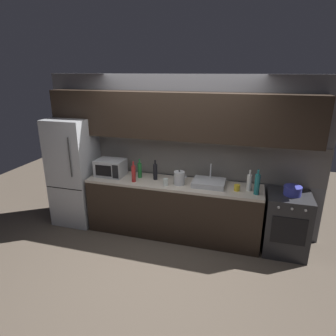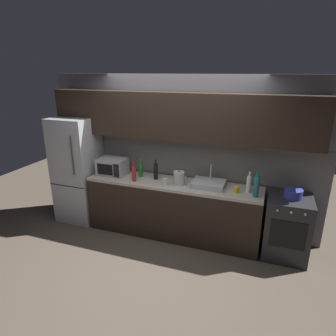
{
  "view_description": "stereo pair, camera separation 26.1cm",
  "coord_description": "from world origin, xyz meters",
  "px_view_note": "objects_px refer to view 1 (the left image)",
  "views": [
    {
      "loc": [
        1.1,
        -3.16,
        2.55
      ],
      "look_at": [
        -0.08,
        0.9,
        1.13
      ],
      "focal_mm": 31.1,
      "sensor_mm": 36.0,
      "label": 1
    },
    {
      "loc": [
        1.35,
        -3.08,
        2.55
      ],
      "look_at": [
        -0.08,
        0.9,
        1.13
      ],
      "focal_mm": 31.1,
      "sensor_mm": 36.0,
      "label": 2
    }
  ],
  "objects_px": {
    "wine_bottle_teal": "(257,184)",
    "wine_bottle_white": "(249,182)",
    "microwave": "(111,168)",
    "kettle": "(179,178)",
    "cooking_pot": "(293,191)",
    "oven_range": "(286,223)",
    "mug_clear": "(166,182)",
    "mug_yellow": "(237,188)",
    "wine_bottle_dark": "(155,172)",
    "refrigerator": "(74,171)",
    "wine_bottle_red": "(134,173)",
    "wine_bottle_green": "(140,170)"
  },
  "relations": [
    {
      "from": "kettle",
      "to": "mug_yellow",
      "type": "distance_m",
      "value": 0.86
    },
    {
      "from": "microwave",
      "to": "oven_range",
      "type": "bearing_deg",
      "value": -0.41
    },
    {
      "from": "wine_bottle_dark",
      "to": "mug_clear",
      "type": "height_order",
      "value": "wine_bottle_dark"
    },
    {
      "from": "kettle",
      "to": "wine_bottle_green",
      "type": "distance_m",
      "value": 0.7
    },
    {
      "from": "mug_clear",
      "to": "wine_bottle_white",
      "type": "bearing_deg",
      "value": 6.71
    },
    {
      "from": "wine_bottle_dark",
      "to": "cooking_pot",
      "type": "xyz_separation_m",
      "value": [
        2.03,
        -0.05,
        -0.07
      ]
    },
    {
      "from": "refrigerator",
      "to": "cooking_pot",
      "type": "xyz_separation_m",
      "value": [
        3.47,
        0.0,
        0.06
      ]
    },
    {
      "from": "refrigerator",
      "to": "wine_bottle_dark",
      "type": "bearing_deg",
      "value": 2.01
    },
    {
      "from": "wine_bottle_dark",
      "to": "cooking_pot",
      "type": "bearing_deg",
      "value": -1.42
    },
    {
      "from": "wine_bottle_white",
      "to": "wine_bottle_dark",
      "type": "relative_size",
      "value": 0.97
    },
    {
      "from": "kettle",
      "to": "wine_bottle_white",
      "type": "distance_m",
      "value": 1.02
    },
    {
      "from": "refrigerator",
      "to": "microwave",
      "type": "height_order",
      "value": "refrigerator"
    },
    {
      "from": "microwave",
      "to": "wine_bottle_red",
      "type": "relative_size",
      "value": 1.4
    },
    {
      "from": "mug_clear",
      "to": "mug_yellow",
      "type": "height_order",
      "value": "mug_clear"
    },
    {
      "from": "wine_bottle_red",
      "to": "wine_bottle_green",
      "type": "distance_m",
      "value": 0.21
    },
    {
      "from": "wine_bottle_dark",
      "to": "mug_yellow",
      "type": "distance_m",
      "value": 1.28
    },
    {
      "from": "kettle",
      "to": "wine_bottle_dark",
      "type": "height_order",
      "value": "wine_bottle_dark"
    },
    {
      "from": "wine_bottle_teal",
      "to": "wine_bottle_white",
      "type": "bearing_deg",
      "value": 134.2
    },
    {
      "from": "wine_bottle_red",
      "to": "mug_clear",
      "type": "bearing_deg",
      "value": -0.58
    },
    {
      "from": "wine_bottle_red",
      "to": "wine_bottle_dark",
      "type": "xyz_separation_m",
      "value": [
        0.29,
        0.19,
        -0.0
      ]
    },
    {
      "from": "kettle",
      "to": "wine_bottle_red",
      "type": "distance_m",
      "value": 0.71
    },
    {
      "from": "wine_bottle_green",
      "to": "mug_yellow",
      "type": "height_order",
      "value": "wine_bottle_green"
    },
    {
      "from": "wine_bottle_white",
      "to": "mug_clear",
      "type": "distance_m",
      "value": 1.22
    },
    {
      "from": "wine_bottle_dark",
      "to": "cooking_pot",
      "type": "height_order",
      "value": "wine_bottle_dark"
    },
    {
      "from": "cooking_pot",
      "to": "oven_range",
      "type": "bearing_deg",
      "value": -176.28
    },
    {
      "from": "wine_bottle_dark",
      "to": "microwave",
      "type": "bearing_deg",
      "value": -177.59
    },
    {
      "from": "wine_bottle_dark",
      "to": "wine_bottle_red",
      "type": "bearing_deg",
      "value": -146.36
    },
    {
      "from": "wine_bottle_green",
      "to": "cooking_pot",
      "type": "bearing_deg",
      "value": -1.56
    },
    {
      "from": "wine_bottle_red",
      "to": "oven_range",
      "type": "bearing_deg",
      "value": 3.51
    },
    {
      "from": "oven_range",
      "to": "wine_bottle_dark",
      "type": "bearing_deg",
      "value": 178.52
    },
    {
      "from": "wine_bottle_white",
      "to": "wine_bottle_dark",
      "type": "height_order",
      "value": "wine_bottle_dark"
    },
    {
      "from": "oven_range",
      "to": "wine_bottle_green",
      "type": "xyz_separation_m",
      "value": [
        -2.27,
        0.06,
        0.58
      ]
    },
    {
      "from": "oven_range",
      "to": "wine_bottle_teal",
      "type": "bearing_deg",
      "value": -166.03
    },
    {
      "from": "oven_range",
      "to": "mug_clear",
      "type": "relative_size",
      "value": 8.4
    },
    {
      "from": "microwave",
      "to": "kettle",
      "type": "height_order",
      "value": "microwave"
    },
    {
      "from": "wine_bottle_green",
      "to": "refrigerator",
      "type": "bearing_deg",
      "value": -176.94
    },
    {
      "from": "mug_yellow",
      "to": "kettle",
      "type": "bearing_deg",
      "value": 179.46
    },
    {
      "from": "microwave",
      "to": "cooking_pot",
      "type": "relative_size",
      "value": 1.9
    },
    {
      "from": "wine_bottle_white",
      "to": "oven_range",
      "type": "bearing_deg",
      "value": 0.42
    },
    {
      "from": "kettle",
      "to": "cooking_pot",
      "type": "relative_size",
      "value": 0.94
    },
    {
      "from": "kettle",
      "to": "wine_bottle_white",
      "type": "xyz_separation_m",
      "value": [
        1.02,
        0.05,
        0.02
      ]
    },
    {
      "from": "mug_clear",
      "to": "cooking_pot",
      "type": "bearing_deg",
      "value": 4.7
    },
    {
      "from": "microwave",
      "to": "mug_clear",
      "type": "distance_m",
      "value": 1.01
    },
    {
      "from": "wine_bottle_green",
      "to": "cooking_pot",
      "type": "distance_m",
      "value": 2.3
    },
    {
      "from": "wine_bottle_dark",
      "to": "mug_clear",
      "type": "bearing_deg",
      "value": -40.63
    },
    {
      "from": "wine_bottle_green",
      "to": "wine_bottle_dark",
      "type": "bearing_deg",
      "value": -2.61
    },
    {
      "from": "oven_range",
      "to": "microwave",
      "type": "xyz_separation_m",
      "value": [
        -2.77,
        0.02,
        0.58
      ]
    },
    {
      "from": "cooking_pot",
      "to": "wine_bottle_red",
      "type": "bearing_deg",
      "value": -176.48
    },
    {
      "from": "wine_bottle_teal",
      "to": "wine_bottle_white",
      "type": "relative_size",
      "value": 1.17
    },
    {
      "from": "wine_bottle_white",
      "to": "wine_bottle_green",
      "type": "height_order",
      "value": "same"
    }
  ]
}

